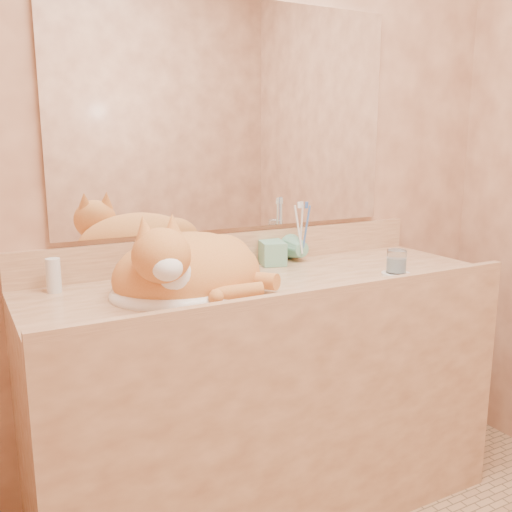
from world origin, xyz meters
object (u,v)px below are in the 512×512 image
toothbrush_cup (302,251)px  sink_basin (184,271)px  water_glass (396,261)px  vanity_counter (268,397)px  soap_dispenser (276,241)px  cat (187,266)px

toothbrush_cup → sink_basin: bearing=-161.3°
toothbrush_cup → water_glass: 0.37m
toothbrush_cup → vanity_counter: bearing=-145.3°
toothbrush_cup → water_glass: toothbrush_cup is taller
soap_dispenser → sink_basin: bearing=-143.0°
soap_dispenser → water_glass: 0.43m
vanity_counter → water_glass: 0.65m
vanity_counter → sink_basin: sink_basin is taller
cat → vanity_counter: bearing=3.9°
sink_basin → toothbrush_cup: bearing=28.8°
soap_dispenser → water_glass: size_ratio=2.45×
vanity_counter → soap_dispenser: 0.55m
cat → toothbrush_cup: cat is taller
soap_dispenser → cat: bearing=-141.4°
water_glass → cat: bearing=170.1°
soap_dispenser → water_glass: soap_dispenser is taller
soap_dispenser → toothbrush_cup: soap_dispenser is taller
sink_basin → cat: cat is taller
vanity_counter → water_glass: bearing=-20.7°
cat → toothbrush_cup: (0.54, 0.20, -0.04)m
cat → soap_dispenser: size_ratio=2.44×
vanity_counter → sink_basin: 0.58m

